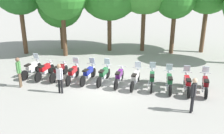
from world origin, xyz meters
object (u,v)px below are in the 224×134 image
Objects in this scene: motorcycle_0 at (32,68)px; motorcycle_7 at (135,78)px; person_2 at (60,76)px; motorcycle_8 at (152,79)px; tree_1 at (60,5)px; motorcycle_11 at (205,84)px; person_1 at (193,93)px; motorcycle_1 at (45,70)px; motorcycle_9 at (169,81)px; motorcycle_3 at (73,73)px; motorcycle_4 at (88,73)px; motorcycle_6 at (119,77)px; motorcycle_2 at (59,71)px; motorcycle_5 at (104,74)px; person_0 at (19,70)px; motorcycle_10 at (187,83)px.

motorcycle_0 is 1.00× the size of motorcycle_7.
person_2 is (-4.11, -1.37, 0.49)m from motorcycle_7.
motorcycle_8 is 11.44m from tree_1.
person_1 is (-1.15, -2.30, 0.51)m from motorcycle_11.
motorcycle_7 is at bearing -86.57° from motorcycle_1.
motorcycle_9 is 1.01× the size of motorcycle_11.
motorcycle_9 is 2.65m from person_1.
motorcycle_0 is at bearing 89.20° from motorcycle_1.
motorcycle_3 is 7.35m from person_1.
motorcycle_0 is at bearing 95.29° from motorcycle_4.
motorcycle_9 is at bearing -86.59° from motorcycle_1.
motorcycle_11 is (4.85, -0.63, 0.01)m from motorcycle_6.
motorcycle_0 and motorcycle_9 have the same top height.
motorcycle_5 reaches higher than motorcycle_2.
motorcycle_1 is at bearing 96.60° from motorcycle_4.
motorcycle_4 is 4.05m from person_0.
motorcycle_0 is 1.01× the size of motorcycle_4.
motorcycle_11 is 1.24× the size of person_1.
motorcycle_1 is 1.97m from motorcycle_3.
motorcycle_10 is 9.65m from person_0.
person_0 is (-7.68, -0.79, 0.56)m from motorcycle_8.
motorcycle_6 is 0.99× the size of motorcycle_10.
motorcycle_4 is 0.99× the size of motorcycle_11.
tree_1 is at bearing 53.04° from motorcycle_7.
person_1 is 14.42m from tree_1.
person_1 is (6.61, -3.18, 0.51)m from motorcycle_3.
person_0 is at bearing 119.21° from motorcycle_3.
motorcycle_6 is at bearing 83.82° from motorcycle_10.
motorcycle_10 is 0.37× the size of tree_1.
person_2 is at bearing -130.53° from motorcycle_1.
motorcycle_1 is 0.99× the size of motorcycle_3.
motorcycle_8 reaches higher than motorcycle_1.
motorcycle_1 is at bearing 50.59° from person_2.
person_1 is at bearing -111.70° from motorcycle_5.
motorcycle_9 is 8.69m from person_0.
motorcycle_2 is at bearing 93.57° from motorcycle_7.
person_1 is at bearing -101.27° from motorcycle_1.
person_1 reaches higher than motorcycle_10.
motorcycle_8 is 2.94m from motorcycle_11.
person_0 is at bearing 108.56° from motorcycle_6.
motorcycle_6 is 1.00× the size of motorcycle_11.
person_0 is at bearing -89.89° from tree_1.
motorcycle_3 and motorcycle_10 have the same top height.
motorcycle_4 is 8.91m from tree_1.
motorcycle_6 is 10.10m from tree_1.
motorcycle_10 is 1.28× the size of person_2.
motorcycle_4 is at bearing -85.85° from motorcycle_2.
motorcycle_11 is (8.72, -1.16, 0.01)m from motorcycle_2.
tree_1 is at bearing 18.77° from motorcycle_1.
motorcycle_8 is (6.78, -0.81, 0.01)m from motorcycle_1.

